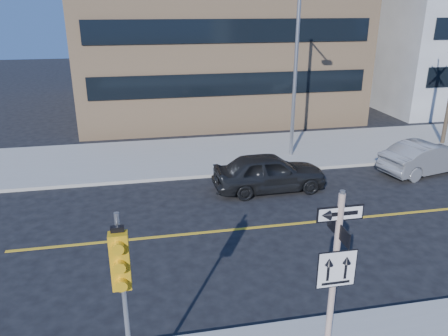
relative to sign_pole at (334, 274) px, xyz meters
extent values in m
plane|color=black|center=(0.00, 2.51, -2.44)|extent=(120.00, 120.00, 0.00)
cylinder|color=white|center=(0.00, 0.01, -0.29)|extent=(0.13, 0.13, 4.00)
cylinder|color=gray|center=(0.00, 0.01, 1.74)|extent=(0.10, 0.10, 0.06)
cube|color=black|center=(0.00, 0.01, 1.31)|extent=(0.92, 0.03, 0.30)
cube|color=black|center=(0.00, 0.01, 0.96)|extent=(0.03, 0.92, 0.30)
cube|color=white|center=(0.00, -0.07, 0.16)|extent=(0.80, 0.03, 0.80)
cylinder|color=gray|center=(-4.00, 0.01, -0.29)|extent=(0.09, 0.09, 4.00)
cube|color=gold|center=(-4.00, -0.19, 0.91)|extent=(0.32, 0.22, 1.05)
sphere|color=#8C0705|center=(-4.00, -0.31, 1.26)|extent=(0.17, 0.17, 0.17)
sphere|color=black|center=(-4.00, -0.31, 0.91)|extent=(0.17, 0.17, 0.17)
sphere|color=black|center=(-4.00, -0.31, 0.56)|extent=(0.17, 0.17, 0.17)
imported|color=black|center=(1.67, 9.67, -1.63)|extent=(2.02, 4.76, 1.61)
imported|color=gray|center=(9.41, 10.21, -1.69)|extent=(2.57, 4.79, 1.50)
cylinder|color=gray|center=(4.00, 13.51, 1.71)|extent=(0.18, 0.18, 8.00)
camera|label=1|loc=(-3.52, -6.67, 4.91)|focal=35.00mm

